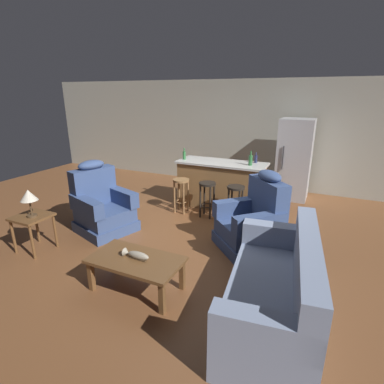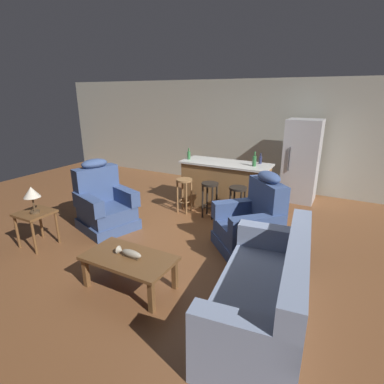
{
  "view_description": "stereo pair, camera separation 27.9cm",
  "coord_description": "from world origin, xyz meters",
  "px_view_note": "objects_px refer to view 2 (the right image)",
  "views": [
    {
      "loc": [
        1.95,
        -4.27,
        2.27
      ],
      "look_at": [
        0.01,
        -0.1,
        0.75
      ],
      "focal_mm": 28.0,
      "sensor_mm": 36.0,
      "label": 1
    },
    {
      "loc": [
        2.2,
        -4.14,
        2.27
      ],
      "look_at": [
        0.01,
        -0.1,
        0.75
      ],
      "focal_mm": 28.0,
      "sensor_mm": 36.0,
      "label": 2
    }
  ],
  "objects_px": {
    "fish_figurine": "(129,253)",
    "recliner_near_lamp": "(104,205)",
    "coffee_table": "(129,261)",
    "bottle_short_amber": "(260,160)",
    "recliner_near_island": "(252,223)",
    "bar_stool_left": "(184,189)",
    "bar_stool_right": "(238,198)",
    "bottle_tall_green": "(254,161)",
    "refrigerator": "(301,161)",
    "bottle_wine_dark": "(189,155)",
    "end_table": "(36,218)",
    "couch": "(266,293)",
    "table_lamp": "(32,193)",
    "bar_stool_middle": "(210,193)",
    "kitchen_island": "(225,185)"
  },
  "relations": [
    {
      "from": "fish_figurine",
      "to": "recliner_near_lamp",
      "type": "xyz_separation_m",
      "value": [
        -1.51,
        1.15,
        -0.04
      ]
    },
    {
      "from": "coffee_table",
      "to": "bottle_short_amber",
      "type": "bearing_deg",
      "value": 79.83
    },
    {
      "from": "recliner_near_island",
      "to": "bar_stool_left",
      "type": "distance_m",
      "value": 1.84
    },
    {
      "from": "bar_stool_right",
      "to": "bottle_tall_green",
      "type": "relative_size",
      "value": 2.47
    },
    {
      "from": "refrigerator",
      "to": "bottle_wine_dark",
      "type": "xyz_separation_m",
      "value": [
        -2.06,
        -1.29,
        0.16
      ]
    },
    {
      "from": "fish_figurine",
      "to": "end_table",
      "type": "bearing_deg",
      "value": 175.59
    },
    {
      "from": "couch",
      "to": "recliner_near_island",
      "type": "relative_size",
      "value": 1.66
    },
    {
      "from": "recliner_near_lamp",
      "to": "coffee_table",
      "type": "bearing_deg",
      "value": -19.43
    },
    {
      "from": "table_lamp",
      "to": "bar_stool_middle",
      "type": "xyz_separation_m",
      "value": [
        1.82,
        2.32,
        -0.4
      ]
    },
    {
      "from": "fish_figurine",
      "to": "bottle_tall_green",
      "type": "xyz_separation_m",
      "value": [
        0.55,
        3.04,
        0.59
      ]
    },
    {
      "from": "bar_stool_middle",
      "to": "bar_stool_right",
      "type": "height_order",
      "value": "same"
    },
    {
      "from": "bottle_wine_dark",
      "to": "refrigerator",
      "type": "bearing_deg",
      "value": 32.06
    },
    {
      "from": "coffee_table",
      "to": "bottle_wine_dark",
      "type": "bearing_deg",
      "value": 105.62
    },
    {
      "from": "bar_stool_middle",
      "to": "kitchen_island",
      "type": "bearing_deg",
      "value": 85.51
    },
    {
      "from": "recliner_near_island",
      "to": "end_table",
      "type": "distance_m",
      "value": 3.29
    },
    {
      "from": "coffee_table",
      "to": "refrigerator",
      "type": "bearing_deg",
      "value": 74.12
    },
    {
      "from": "table_lamp",
      "to": "bar_stool_middle",
      "type": "distance_m",
      "value": 2.97
    },
    {
      "from": "end_table",
      "to": "refrigerator",
      "type": "distance_m",
      "value": 5.22
    },
    {
      "from": "recliner_near_lamp",
      "to": "table_lamp",
      "type": "xyz_separation_m",
      "value": [
        -0.4,
        -1.02,
        0.45
      ]
    },
    {
      "from": "recliner_near_island",
      "to": "bottle_short_amber",
      "type": "distance_m",
      "value": 1.84
    },
    {
      "from": "couch",
      "to": "refrigerator",
      "type": "height_order",
      "value": "refrigerator"
    },
    {
      "from": "couch",
      "to": "bar_stool_left",
      "type": "bearing_deg",
      "value": -52.02
    },
    {
      "from": "bottle_short_amber",
      "to": "bottle_tall_green",
      "type": "bearing_deg",
      "value": -98.98
    },
    {
      "from": "kitchen_island",
      "to": "bar_stool_left",
      "type": "distance_m",
      "value": 0.87
    },
    {
      "from": "coffee_table",
      "to": "bottle_tall_green",
      "type": "bearing_deg",
      "value": 79.73
    },
    {
      "from": "coffee_table",
      "to": "bottle_tall_green",
      "type": "distance_m",
      "value": 3.18
    },
    {
      "from": "couch",
      "to": "coffee_table",
      "type": "bearing_deg",
      "value": 0.27
    },
    {
      "from": "bar_stool_left",
      "to": "refrigerator",
      "type": "xyz_separation_m",
      "value": [
        1.86,
        1.83,
        0.41
      ]
    },
    {
      "from": "fish_figurine",
      "to": "refrigerator",
      "type": "distance_m",
      "value": 4.47
    },
    {
      "from": "recliner_near_lamp",
      "to": "bottle_short_amber",
      "type": "distance_m",
      "value": 3.07
    },
    {
      "from": "bar_stool_right",
      "to": "recliner_near_lamp",
      "type": "bearing_deg",
      "value": -146.62
    },
    {
      "from": "bottle_wine_dark",
      "to": "couch",
      "type": "bearing_deg",
      "value": -48.91
    },
    {
      "from": "fish_figurine",
      "to": "couch",
      "type": "relative_size",
      "value": 0.17
    },
    {
      "from": "bar_stool_right",
      "to": "refrigerator",
      "type": "height_order",
      "value": "refrigerator"
    },
    {
      "from": "recliner_near_island",
      "to": "bar_stool_right",
      "type": "xyz_separation_m",
      "value": [
        -0.54,
        0.83,
        0.05
      ]
    },
    {
      "from": "kitchen_island",
      "to": "couch",
      "type": "bearing_deg",
      "value": -60.36
    },
    {
      "from": "bar_stool_right",
      "to": "bottle_short_amber",
      "type": "xyz_separation_m",
      "value": [
        0.13,
        0.85,
        0.56
      ]
    },
    {
      "from": "bar_stool_middle",
      "to": "bottle_tall_green",
      "type": "height_order",
      "value": "bottle_tall_green"
    },
    {
      "from": "end_table",
      "to": "bottle_short_amber",
      "type": "distance_m",
      "value": 4.09
    },
    {
      "from": "fish_figurine",
      "to": "kitchen_island",
      "type": "distance_m",
      "value": 3.08
    },
    {
      "from": "recliner_near_lamp",
      "to": "bar_stool_left",
      "type": "xyz_separation_m",
      "value": [
        0.86,
        1.3,
        0.05
      ]
    },
    {
      "from": "kitchen_island",
      "to": "bar_stool_right",
      "type": "bearing_deg",
      "value": -51.31
    },
    {
      "from": "recliner_near_island",
      "to": "kitchen_island",
      "type": "bearing_deg",
      "value": -98.95
    },
    {
      "from": "kitchen_island",
      "to": "bottle_wine_dark",
      "type": "distance_m",
      "value": 0.98
    },
    {
      "from": "recliner_near_lamp",
      "to": "refrigerator",
      "type": "bearing_deg",
      "value": 67.05
    },
    {
      "from": "recliner_near_lamp",
      "to": "end_table",
      "type": "height_order",
      "value": "recliner_near_lamp"
    },
    {
      "from": "kitchen_island",
      "to": "refrigerator",
      "type": "bearing_deg",
      "value": 43.6
    },
    {
      "from": "recliner_near_island",
      "to": "bottle_short_amber",
      "type": "height_order",
      "value": "recliner_near_island"
    },
    {
      "from": "bar_stool_middle",
      "to": "bottle_short_amber",
      "type": "distance_m",
      "value": 1.23
    },
    {
      "from": "recliner_near_lamp",
      "to": "bar_stool_middle",
      "type": "distance_m",
      "value": 1.92
    }
  ]
}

